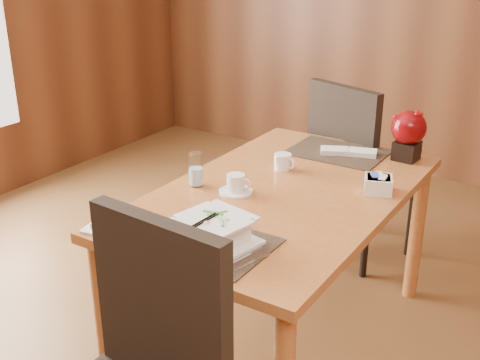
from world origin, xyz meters
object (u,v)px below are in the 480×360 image
Objects in this scene: creamer_jug at (283,162)px; sugar_caddy at (378,184)px; dining_table at (282,211)px; soup_setting at (214,232)px; berry_decor at (408,132)px; coffee_cup at (236,185)px; far_chair at (355,163)px; water_glass at (196,169)px; bread_plate at (106,227)px.

sugar_caddy is at bearing 9.79° from creamer_jug.
soup_setting is (0.03, -0.55, 0.15)m from dining_table.
berry_decor reaches higher than creamer_jug.
berry_decor is at bearing 93.50° from sugar_caddy.
coffee_cup is 0.59m from sugar_caddy.
sugar_caddy is at bearing 79.66° from soup_setting.
creamer_jug is 0.61m from berry_decor.
berry_decor is (0.31, 0.63, 0.23)m from dining_table.
soup_setting is at bearing 111.49° from far_chair.
soup_setting is 0.77m from creamer_jug.
far_chair is (-0.37, 0.70, -0.21)m from sugar_caddy.
berry_decor is at bearing 63.85° from dining_table.
dining_table is 0.24m from coffee_cup.
bread_plate is at bearing -94.13° from water_glass.
far_chair reaches higher than coffee_cup.
creamer_jug is (0.22, 0.36, -0.04)m from water_glass.
soup_setting is 2.71× the size of sugar_caddy.
far_chair is at bearing 104.75° from soup_setting.
berry_decor is 0.53m from far_chair.
bread_plate reaches higher than dining_table.
bread_plate is (-0.25, -0.86, -0.03)m from creamer_jug.
dining_table is 0.90m from far_chair.
far_chair is (0.30, 1.05, -0.25)m from water_glass.
far_chair is (-0.07, 1.44, -0.22)m from soup_setting.
creamer_jug reaches higher than sugar_caddy.
soup_setting is 0.54m from water_glass.
bread_plate is at bearing -129.91° from sugar_caddy.
berry_decor is at bearing 88.79° from soup_setting.
water_glass is at bearing 92.89° from far_chair.
creamer_jug is 0.46m from sugar_caddy.
coffee_cup is 0.14× the size of far_chair.
water_glass is at bearing -155.61° from dining_table.
berry_decor is 1.72× the size of bread_plate.
sugar_caddy is 0.47× the size of berry_decor.
berry_decor is at bearing 50.60° from water_glass.
water_glass reaches higher than sugar_caddy.
water_glass is 0.51m from bread_plate.
sugar_caddy is 0.82m from far_chair.
far_chair is at bearing 92.26° from dining_table.
creamer_jug is (-0.15, 0.76, -0.01)m from soup_setting.
sugar_caddy is at bearing 50.09° from bread_plate.
coffee_cup is at bearing 7.69° from water_glass.
water_glass is 1.32× the size of sugar_caddy.
far_chair reaches higher than soup_setting.
far_chair reaches higher than creamer_jug.
sugar_caddy is 0.11× the size of far_chair.
creamer_jug is 0.42× the size of berry_decor.
coffee_cup is 1.01× the size of bread_plate.
bread_plate is (-0.71, -0.85, -0.03)m from sugar_caddy.
soup_setting is at bearing -112.41° from sugar_caddy.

